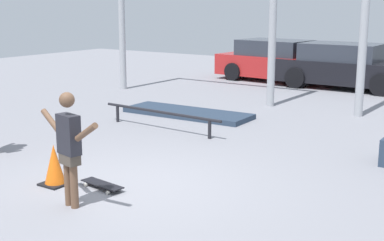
{
  "coord_description": "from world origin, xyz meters",
  "views": [
    {
      "loc": [
        5.01,
        -5.73,
        2.66
      ],
      "look_at": [
        -0.06,
        1.66,
        0.7
      ],
      "focal_mm": 50.0,
      "sensor_mm": 36.0,
      "label": 1
    }
  ],
  "objects_px": {
    "manual_pad": "(187,113)",
    "grind_rail": "(160,114)",
    "parked_car_black": "(345,67)",
    "traffic_cone": "(54,165)",
    "skateboard": "(102,184)",
    "skateboarder": "(69,143)",
    "parked_car_red": "(277,61)"
  },
  "relations": [
    {
      "from": "skateboarder",
      "to": "parked_car_black",
      "type": "distance_m",
      "value": 12.19
    },
    {
      "from": "parked_car_black",
      "to": "traffic_cone",
      "type": "height_order",
      "value": "parked_car_black"
    },
    {
      "from": "grind_rail",
      "to": "parked_car_black",
      "type": "height_order",
      "value": "parked_car_black"
    },
    {
      "from": "grind_rail",
      "to": "skateboard",
      "type": "bearing_deg",
      "value": -65.31
    },
    {
      "from": "manual_pad",
      "to": "traffic_cone",
      "type": "bearing_deg",
      "value": -76.45
    },
    {
      "from": "skateboarder",
      "to": "manual_pad",
      "type": "xyz_separation_m",
      "value": [
        -2.14,
        5.77,
        -0.81
      ]
    },
    {
      "from": "skateboard",
      "to": "parked_car_black",
      "type": "distance_m",
      "value": 11.45
    },
    {
      "from": "manual_pad",
      "to": "grind_rail",
      "type": "bearing_deg",
      "value": -76.09
    },
    {
      "from": "grind_rail",
      "to": "parked_car_red",
      "type": "height_order",
      "value": "parked_car_red"
    },
    {
      "from": "grind_rail",
      "to": "traffic_cone",
      "type": "xyz_separation_m",
      "value": [
        0.89,
        -3.74,
        -0.04
      ]
    },
    {
      "from": "manual_pad",
      "to": "parked_car_black",
      "type": "height_order",
      "value": "parked_car_black"
    },
    {
      "from": "skateboard",
      "to": "grind_rail",
      "type": "distance_m",
      "value": 3.82
    },
    {
      "from": "skateboarder",
      "to": "skateboard",
      "type": "xyz_separation_m",
      "value": [
        -0.16,
        0.74,
        -0.81
      ]
    },
    {
      "from": "manual_pad",
      "to": "grind_rail",
      "type": "height_order",
      "value": "grind_rail"
    },
    {
      "from": "skateboard",
      "to": "grind_rail",
      "type": "xyz_separation_m",
      "value": [
        -1.59,
        3.46,
        0.28
      ]
    },
    {
      "from": "grind_rail",
      "to": "parked_car_red",
      "type": "relative_size",
      "value": 0.72
    },
    {
      "from": "skateboarder",
      "to": "traffic_cone",
      "type": "bearing_deg",
      "value": 163.03
    },
    {
      "from": "parked_car_red",
      "to": "parked_car_black",
      "type": "bearing_deg",
      "value": -0.73
    },
    {
      "from": "parked_car_red",
      "to": "parked_car_black",
      "type": "relative_size",
      "value": 1.01
    },
    {
      "from": "grind_rail",
      "to": "traffic_cone",
      "type": "bearing_deg",
      "value": -76.6
    },
    {
      "from": "skateboard",
      "to": "grind_rail",
      "type": "height_order",
      "value": "grind_rail"
    },
    {
      "from": "manual_pad",
      "to": "traffic_cone",
      "type": "xyz_separation_m",
      "value": [
        1.28,
        -5.3,
        0.24
      ]
    },
    {
      "from": "manual_pad",
      "to": "parked_car_black",
      "type": "bearing_deg",
      "value": 75.19
    },
    {
      "from": "skateboard",
      "to": "parked_car_red",
      "type": "bearing_deg",
      "value": 110.28
    },
    {
      "from": "parked_car_red",
      "to": "skateboarder",
      "type": "bearing_deg",
      "value": -71.6
    },
    {
      "from": "parked_car_black",
      "to": "skateboarder",
      "type": "bearing_deg",
      "value": -87.8
    },
    {
      "from": "manual_pad",
      "to": "parked_car_black",
      "type": "xyz_separation_m",
      "value": [
        1.69,
        6.41,
        0.63
      ]
    },
    {
      "from": "skateboard",
      "to": "parked_car_black",
      "type": "relative_size",
      "value": 0.18
    },
    {
      "from": "manual_pad",
      "to": "grind_rail",
      "type": "distance_m",
      "value": 1.64
    },
    {
      "from": "grind_rail",
      "to": "parked_car_red",
      "type": "xyz_separation_m",
      "value": [
        -1.19,
        8.22,
        0.35
      ]
    },
    {
      "from": "parked_car_red",
      "to": "traffic_cone",
      "type": "bearing_deg",
      "value": -75.05
    },
    {
      "from": "skateboarder",
      "to": "parked_car_black",
      "type": "height_order",
      "value": "skateboarder"
    }
  ]
}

